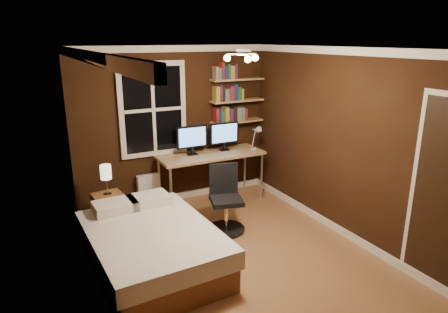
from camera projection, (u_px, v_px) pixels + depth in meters
name	position (u px, v px, depth m)	size (l,w,h in m)	color
floor	(237.00, 256.00, 4.95)	(4.20, 4.20, 0.00)	brown
wall_back	(174.00, 126.00, 6.39)	(3.20, 0.04, 2.50)	black
wall_left	(95.00, 182.00, 3.90)	(0.04, 4.20, 2.50)	black
wall_right	(343.00, 144.00, 5.30)	(0.04, 4.20, 2.50)	black
ceiling	(239.00, 48.00, 4.24)	(3.20, 4.20, 0.02)	white
window	(153.00, 110.00, 6.12)	(1.06, 0.06, 1.46)	silver
ceiling_fixture	(243.00, 58.00, 4.18)	(0.44, 0.44, 0.18)	beige
bookshelf_lower	(237.00, 121.00, 6.76)	(0.92, 0.22, 0.03)	tan
books_row_lower	(237.00, 114.00, 6.72)	(0.54, 0.16, 0.23)	maroon
bookshelf_middle	(237.00, 101.00, 6.66)	(0.92, 0.22, 0.03)	tan
books_row_middle	(237.00, 93.00, 6.62)	(0.54, 0.16, 0.23)	navy
bookshelf_upper	(237.00, 79.00, 6.56)	(0.92, 0.22, 0.03)	tan
books_row_upper	(237.00, 71.00, 6.52)	(0.42, 0.16, 0.23)	#295E28
bed	(152.00, 247.00, 4.64)	(1.44, 1.93, 0.63)	brown
nightstand	(109.00, 211.00, 5.65)	(0.40, 0.40, 0.50)	brown
bedside_lamp	(106.00, 180.00, 5.52)	(0.15, 0.15, 0.43)	beige
radiator	(149.00, 191.00, 6.36)	(0.35, 0.12, 0.53)	silver
desk	(211.00, 157.00, 6.45)	(1.72, 0.64, 0.81)	tan
monitor_left	(192.00, 140.00, 6.31)	(0.51, 0.12, 0.47)	black
monitor_right	(224.00, 136.00, 6.56)	(0.51, 0.12, 0.47)	black
desk_lamp	(256.00, 137.00, 6.57)	(0.14, 0.32, 0.44)	silver
office_chair	(226.00, 207.00, 5.55)	(0.52, 0.52, 0.94)	black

